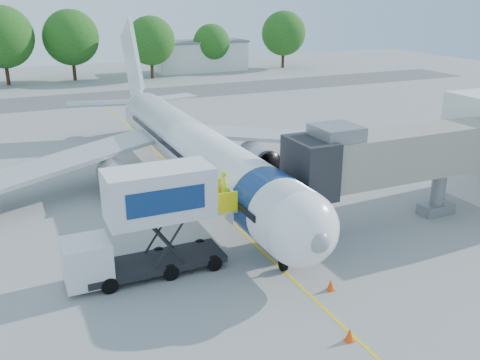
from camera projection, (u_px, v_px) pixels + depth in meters
name	position (u px, v px, depth m)	size (l,w,h in m)	color
ground	(214.00, 206.00, 35.51)	(160.00, 160.00, 0.00)	#969694
guidance_line	(214.00, 206.00, 35.51)	(0.15, 70.00, 0.01)	yellow
taxiway_strip	(98.00, 98.00, 71.61)	(120.00, 10.00, 0.01)	#59595B
aircraft	(192.00, 148.00, 38.07)	(34.17, 37.73, 11.35)	white
jet_bridge	(385.00, 158.00, 31.15)	(13.90, 3.20, 6.60)	#9D9787
catering_hiloader	(147.00, 223.00, 26.14)	(8.50, 2.44, 5.50)	black
ground_tug	(398.00, 327.00, 21.42)	(3.77, 2.27, 1.43)	silver
safety_cone_a	(331.00, 285.00, 25.43)	(0.38, 0.38, 0.60)	#FF460D
safety_cone_b	(349.00, 335.00, 21.72)	(0.38, 0.38, 0.61)	#FF460D
outbuilding_right	(200.00, 56.00, 96.46)	(16.40, 7.40, 5.30)	silver
tree_c	(2.00, 37.00, 79.56)	(9.25, 9.25, 11.80)	#382314
tree_d	(71.00, 37.00, 84.19)	(8.68, 8.68, 11.07)	#382314
tree_e	(151.00, 41.00, 86.28)	(7.84, 7.84, 9.99)	#382314
tree_f	(211.00, 43.00, 94.67)	(6.49, 6.49, 8.27)	#382314
tree_g	(284.00, 33.00, 98.92)	(8.10, 8.10, 10.33)	#382314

